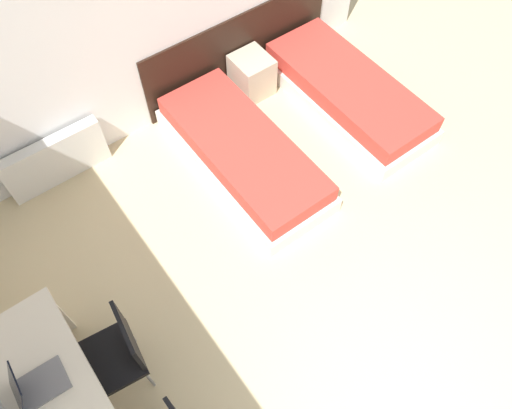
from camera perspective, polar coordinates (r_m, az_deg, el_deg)
The scene contains 8 objects.
wall_back at distance 4.83m, azimuth -14.05°, elevation 20.33°, with size 5.61×0.05×2.70m.
headboard_panel at distance 5.78m, azimuth -1.98°, elevation 17.34°, with size 2.38×0.03×0.86m.
bed_near_window at distance 5.07m, azimuth -1.49°, elevation 5.86°, with size 0.86×2.05×0.39m.
bed_near_door at distance 5.72m, azimuth 10.41°, elevation 12.47°, with size 0.86×2.05×0.39m.
nightstand at distance 5.76m, azimuth -0.47°, elevation 14.60°, with size 0.39×0.42×0.46m.
radiator at distance 5.28m, azimuth -21.93°, elevation 4.71°, with size 1.03×0.12×0.55m.
chair_near_laptop at distance 3.96m, azimuth -15.84°, elevation -16.10°, with size 0.52×0.52×0.89m.
laptop at distance 3.70m, azimuth -24.17°, elevation -18.44°, with size 0.34×0.26×0.33m.
Camera 1 is at (-1.36, 0.39, 4.18)m, focal length 35.00 mm.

